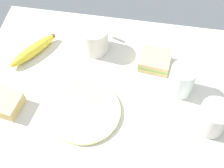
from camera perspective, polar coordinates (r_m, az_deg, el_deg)
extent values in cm
cube|color=beige|center=(99.51, 0.00, -1.28)|extent=(90.00, 64.00, 2.00)
cylinder|color=#EAE58C|center=(94.19, -5.10, -5.08)|extent=(21.99, 21.99, 1.20)
cylinder|color=silver|center=(105.43, -3.23, 8.29)|extent=(9.34, 9.34, 9.65)
cylinder|color=brown|center=(102.27, -3.34, 9.91)|extent=(8.22, 8.22, 0.40)
cylinder|color=silver|center=(108.79, -1.53, 10.65)|extent=(4.36, 2.51, 1.20)
cylinder|color=silver|center=(92.36, 18.13, -6.02)|extent=(8.78, 8.78, 9.94)
cylinder|color=tan|center=(88.62, 18.88, -4.65)|extent=(7.73, 7.73, 0.40)
cube|color=#DBB77A|center=(104.72, 7.81, 3.84)|extent=(10.76, 9.87, 1.60)
cube|color=#8CB24C|center=(103.63, 7.90, 4.31)|extent=(10.76, 9.87, 1.20)
cube|color=#DBB77A|center=(102.54, 7.99, 4.79)|extent=(10.76, 9.87, 1.60)
cube|color=#DBB77A|center=(100.00, -18.98, -3.80)|extent=(10.54, 9.77, 1.60)
cube|color=#D8B259|center=(98.86, -19.20, -3.39)|extent=(10.54, 9.77, 1.20)
cube|color=#DBB77A|center=(97.72, -19.42, -2.98)|extent=(10.54, 9.77, 1.60)
cylinder|color=silver|center=(96.57, 12.75, 0.72)|extent=(7.87, 7.87, 10.64)
cylinder|color=white|center=(97.62, 12.60, 0.28)|extent=(7.08, 7.08, 8.02)
ellipsoid|color=yellow|center=(109.18, -14.48, 6.04)|extent=(14.00, 17.98, 3.92)
cube|color=#4C3819|center=(112.06, -10.88, 8.69)|extent=(1.20, 1.20, 1.20)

